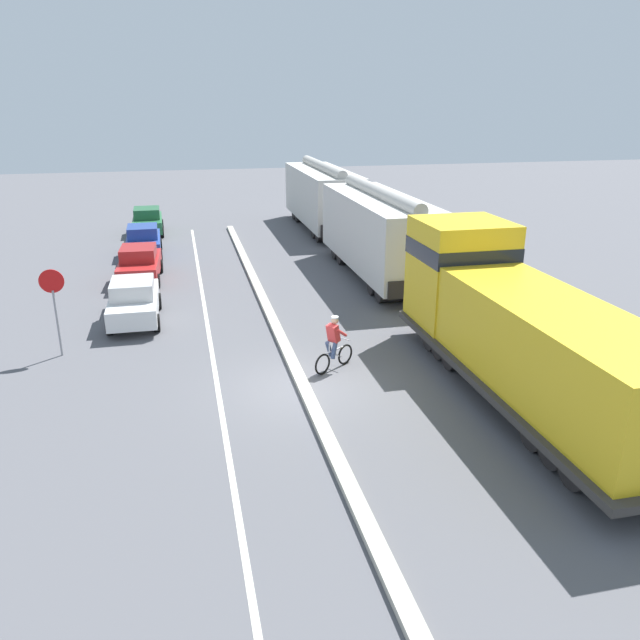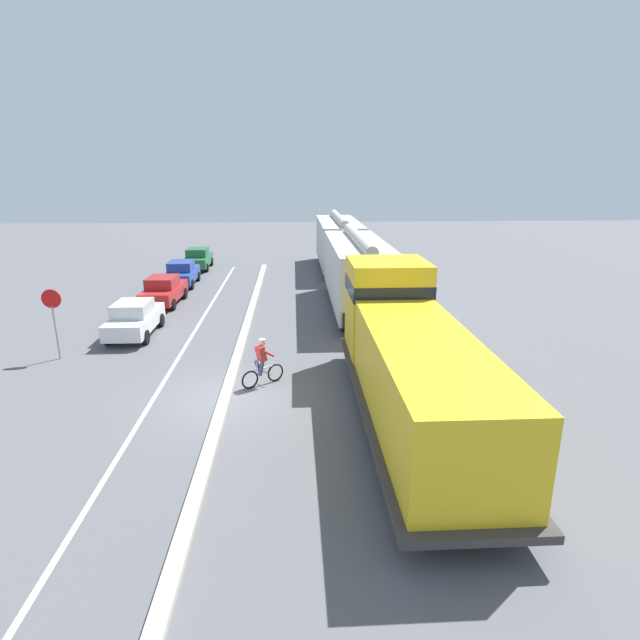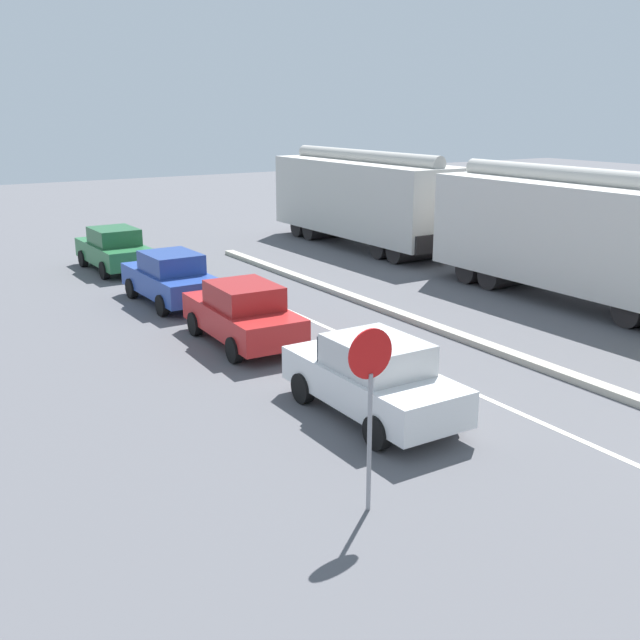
% 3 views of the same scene
% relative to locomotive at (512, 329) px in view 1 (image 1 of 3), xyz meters
% --- Properties ---
extents(ground_plane, '(120.00, 120.00, 0.00)m').
position_rel_locomotive_xyz_m(ground_plane, '(-5.77, 1.29, -1.80)').
color(ground_plane, '#56565B').
extents(median_curb, '(0.36, 36.00, 0.16)m').
position_rel_locomotive_xyz_m(median_curb, '(-5.77, 7.29, -1.72)').
color(median_curb, '#B2AD9E').
rests_on(median_curb, ground).
extents(lane_stripe, '(0.14, 36.00, 0.01)m').
position_rel_locomotive_xyz_m(lane_stripe, '(-8.17, 7.29, -1.79)').
color(lane_stripe, silver).
rests_on(lane_stripe, ground).
extents(locomotive, '(3.10, 11.61, 4.20)m').
position_rel_locomotive_xyz_m(locomotive, '(0.00, 0.00, 0.00)').
color(locomotive, gold).
rests_on(locomotive, ground).
extents(hopper_car_lead, '(2.90, 10.60, 4.18)m').
position_rel_locomotive_xyz_m(hopper_car_lead, '(-0.00, 12.16, 0.28)').
color(hopper_car_lead, beige).
rests_on(hopper_car_lead, ground).
extents(hopper_car_middle, '(2.90, 10.60, 4.18)m').
position_rel_locomotive_xyz_m(hopper_car_middle, '(-0.00, 23.76, 0.28)').
color(hopper_car_middle, beige).
rests_on(hopper_car_middle, ground).
extents(parked_car_white, '(1.85, 4.21, 1.62)m').
position_rel_locomotive_xyz_m(parked_car_white, '(-10.76, 8.23, -0.98)').
color(parked_car_white, silver).
rests_on(parked_car_white, ground).
extents(parked_car_red, '(1.95, 4.26, 1.62)m').
position_rel_locomotive_xyz_m(parked_car_red, '(-10.80, 13.85, -0.98)').
color(parked_car_red, red).
rests_on(parked_car_red, ground).
extents(parked_car_blue, '(1.90, 4.23, 1.62)m').
position_rel_locomotive_xyz_m(parked_car_blue, '(-10.82, 18.82, -0.98)').
color(parked_car_blue, '#28479E').
rests_on(parked_car_blue, ground).
extents(parked_car_green, '(1.90, 4.23, 1.62)m').
position_rel_locomotive_xyz_m(parked_car_green, '(-10.81, 24.60, -0.98)').
color(parked_car_green, '#286B3D').
rests_on(parked_car_green, ground).
extents(cyclist, '(1.44, 1.02, 1.71)m').
position_rel_locomotive_xyz_m(cyclist, '(-4.58, 2.31, -0.98)').
color(cyclist, black).
rests_on(cyclist, ground).
extents(stop_sign, '(0.76, 0.08, 2.88)m').
position_rel_locomotive_xyz_m(stop_sign, '(-12.93, 5.35, 0.23)').
color(stop_sign, gray).
rests_on(stop_sign, ground).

